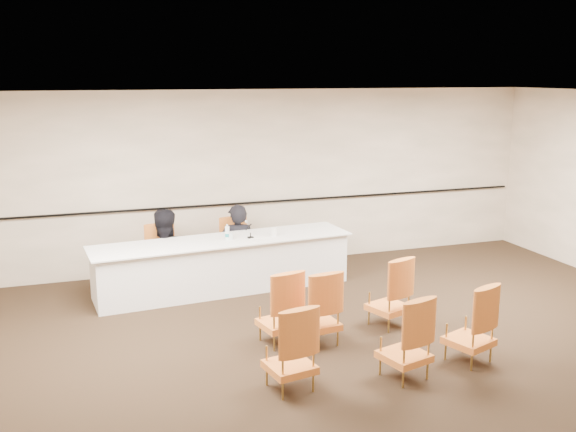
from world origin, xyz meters
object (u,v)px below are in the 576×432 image
object	(u,v)px
panelist_second	(164,265)
water_bottle	(227,232)
panelist_second_chair	(163,256)
microphone	(250,230)
aud_chair_back_mid	(405,336)
aud_chair_back_right	(470,322)
panel_table	(223,265)
aud_chair_front_left	(280,306)
aud_chair_back_left	(290,346)
panelist_main_chair	(237,248)
aud_chair_front_mid	(318,307)
drinking_glass	(231,236)
aud_chair_front_right	(389,291)
panelist_main	(238,254)
coffee_cup	(274,232)

from	to	relation	value
panelist_second	water_bottle	bearing A→B (deg)	145.03
panelist_second_chair	microphone	xyz separation A→B (m)	(1.26, -0.54, 0.45)
aud_chair_back_mid	aud_chair_back_right	world-z (taller)	same
panel_table	panelist_second	size ratio (longest dim) A/B	2.23
aud_chair_front_left	aud_chair_back_left	world-z (taller)	same
aud_chair_back_left	aud_chair_back_mid	size ratio (longest dim) A/B	1.00
panelist_main_chair	aud_chair_front_mid	distance (m)	2.96
aud_chair_back_left	water_bottle	bearing A→B (deg)	77.65
aud_chair_front_left	aud_chair_back_left	xyz separation A→B (m)	(-0.26, -1.16, 0.00)
microphone	aud_chair_back_right	size ratio (longest dim) A/B	0.27
drinking_glass	panel_table	bearing A→B (deg)	166.04
panel_table	aud_chair_front_mid	bearing A→B (deg)	-79.72
panelist_second	aud_chair_front_right	xyz separation A→B (m)	(2.57, -2.60, 0.14)
panelist_main	aud_chair_front_left	xyz separation A→B (m)	(-0.17, -2.79, 0.11)
microphone	coffee_cup	xyz separation A→B (m)	(0.38, -0.00, -0.06)
panelist_second	drinking_glass	size ratio (longest dim) A/B	17.76
water_bottle	aud_chair_back_mid	xyz separation A→B (m)	(1.14, -3.48, -0.44)
panelist_main	aud_chair_front_right	bearing A→B (deg)	126.92
panelist_second	panelist_second_chair	world-z (taller)	panelist_second
panelist_main	aud_chair_front_left	distance (m)	2.80
coffee_cup	aud_chair_front_mid	bearing A→B (deg)	-93.93
panelist_main	panelist_second	distance (m)	1.22
panelist_second_chair	aud_chair_back_left	xyz separation A→B (m)	(0.78, -3.84, 0.00)
panelist_main_chair	aud_chair_front_mid	bearing A→B (deg)	-89.99
panelist_second	aud_chair_back_left	bearing A→B (deg)	95.75
drinking_glass	aud_chair_front_left	world-z (taller)	aud_chair_front_left
aud_chair_front_left	aud_chair_front_right	world-z (taller)	same
water_bottle	aud_chair_front_left	size ratio (longest dim) A/B	0.24
microphone	aud_chair_front_right	world-z (taller)	microphone
drinking_glass	aud_chair_back_right	size ratio (longest dim) A/B	0.11
drinking_glass	aud_chair_back_right	bearing A→B (deg)	-59.14
microphone	aud_chair_front_left	xyz separation A→B (m)	(-0.22, -2.14, -0.45)
panelist_second_chair	water_bottle	size ratio (longest dim) A/B	4.13
panelist_second_chair	aud_chair_back_left	distance (m)	3.92
panelist_main	microphone	bearing A→B (deg)	104.45
panelist_main_chair	aud_chair_front_right	bearing A→B (deg)	-68.64
panelist_main	panelist_main_chair	size ratio (longest dim) A/B	1.75
panelist_main	aud_chair_front_mid	world-z (taller)	panelist_main
panelist_second_chair	drinking_glass	world-z (taller)	panelist_second_chair
panelist_second	aud_chair_back_mid	distance (m)	4.49
panelist_main_chair	water_bottle	world-z (taller)	water_bottle
aud_chair_front_mid	aud_chair_front_left	bearing A→B (deg)	153.30
aud_chair_front_left	aud_chair_back_mid	xyz separation A→B (m)	(1.00, -1.31, 0.00)
panelist_second	aud_chair_front_left	distance (m)	2.88
panel_table	microphone	bearing A→B (deg)	-10.23
aud_chair_front_left	panelist_main	bearing A→B (deg)	74.80
panelist_main	water_bottle	bearing A→B (deg)	73.98
panelist_main	aud_chair_back_left	distance (m)	3.98
aud_chair_front_mid	panelist_main_chair	bearing A→B (deg)	88.31
panelist_main	aud_chair_front_left	size ratio (longest dim) A/B	1.75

